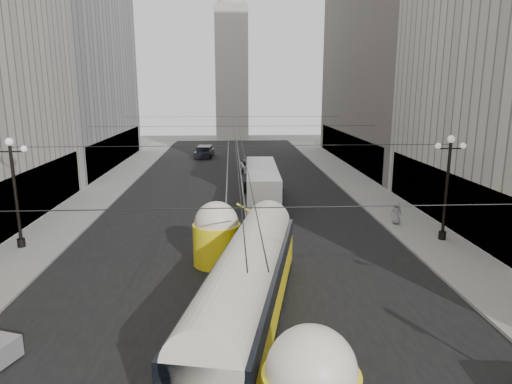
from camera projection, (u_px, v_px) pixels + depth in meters
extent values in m
cube|color=black|center=(235.00, 192.00, 41.50)|extent=(20.00, 85.00, 0.02)
cube|color=gray|center=(111.00, 185.00, 44.25)|extent=(4.00, 72.00, 0.15)
cube|color=gray|center=(354.00, 182.00, 45.53)|extent=(4.00, 72.00, 0.15)
cube|color=gray|center=(227.00, 192.00, 41.46)|extent=(0.12, 85.00, 0.04)
cube|color=gray|center=(243.00, 192.00, 41.54)|extent=(0.12, 85.00, 0.04)
cube|color=black|center=(36.00, 193.00, 32.03)|extent=(0.10, 18.00, 3.60)
cube|color=#999999|center=(58.00, 46.00, 52.43)|extent=(12.00, 28.00, 28.00)
cube|color=black|center=(118.00, 149.00, 55.40)|extent=(0.10, 25.20, 3.60)
cube|color=black|center=(439.00, 195.00, 31.58)|extent=(0.10, 18.00, 3.60)
cube|color=#514C47|center=(400.00, 30.00, 54.13)|extent=(12.00, 32.00, 32.00)
cube|color=black|center=(346.00, 148.00, 56.90)|extent=(0.10, 28.80, 3.60)
cube|color=#B2AFA8|center=(232.00, 73.00, 85.11)|extent=(6.00, 6.00, 24.00)
cylinder|color=black|center=(16.00, 197.00, 26.01)|extent=(0.18, 0.18, 6.00)
cylinder|color=black|center=(21.00, 243.00, 26.62)|extent=(0.44, 0.44, 0.50)
cylinder|color=black|center=(10.00, 152.00, 25.43)|extent=(1.60, 0.08, 0.08)
sphere|color=white|center=(9.00, 142.00, 25.31)|extent=(0.44, 0.44, 0.44)
sphere|color=white|center=(24.00, 149.00, 25.44)|extent=(0.36, 0.36, 0.36)
cylinder|color=black|center=(446.00, 192.00, 27.35)|extent=(0.18, 0.18, 6.00)
cylinder|color=black|center=(442.00, 235.00, 27.96)|extent=(0.44, 0.44, 0.50)
cylinder|color=black|center=(450.00, 148.00, 26.78)|extent=(1.60, 0.08, 0.08)
sphere|color=white|center=(451.00, 139.00, 26.66)|extent=(0.44, 0.44, 0.44)
sphere|color=white|center=(438.00, 146.00, 26.71)|extent=(0.36, 0.36, 0.36)
sphere|color=white|center=(463.00, 146.00, 26.79)|extent=(0.36, 0.36, 0.36)
cylinder|color=black|center=(242.00, 208.00, 12.42)|extent=(25.00, 0.03, 0.03)
cylinder|color=black|center=(236.00, 146.00, 26.05)|extent=(25.00, 0.03, 0.03)
cylinder|color=black|center=(234.00, 126.00, 39.69)|extent=(25.00, 0.03, 0.03)
cylinder|color=black|center=(233.00, 117.00, 53.32)|extent=(25.00, 0.03, 0.03)
cylinder|color=black|center=(234.00, 125.00, 43.63)|extent=(0.03, 72.00, 0.03)
cylinder|color=black|center=(238.00, 125.00, 43.65)|extent=(0.03, 72.00, 0.03)
cube|color=yellow|center=(247.00, 301.00, 17.96)|extent=(5.27, 13.78, 1.65)
cube|color=black|center=(247.00, 319.00, 18.13)|extent=(5.18, 13.38, 0.29)
cube|color=black|center=(247.00, 276.00, 17.72)|extent=(5.24, 13.59, 0.82)
cylinder|color=silver|center=(247.00, 269.00, 17.66)|extent=(4.94, 13.52, 2.23)
sphere|color=silver|center=(311.00, 371.00, 11.39)|extent=(2.32, 2.32, 2.32)
cylinder|color=yellow|center=(217.00, 244.00, 24.22)|extent=(2.52, 2.52, 2.23)
sphere|color=silver|center=(216.00, 223.00, 23.97)|extent=(2.32, 2.32, 2.32)
cube|color=#AAACAF|center=(262.00, 185.00, 37.24)|extent=(2.85, 11.83, 2.94)
cube|color=black|center=(262.00, 179.00, 37.13)|extent=(2.86, 11.42, 1.08)
cube|color=black|center=(267.00, 197.00, 31.49)|extent=(2.25, 0.18, 1.37)
cylinder|color=black|center=(249.00, 210.00, 33.56)|extent=(0.30, 0.98, 0.98)
cylinder|color=black|center=(282.00, 209.00, 33.69)|extent=(0.30, 0.98, 0.98)
cylinder|color=black|center=(245.00, 187.00, 41.23)|extent=(0.30, 0.98, 0.98)
cylinder|color=black|center=(272.00, 187.00, 41.36)|extent=(0.30, 0.98, 0.98)
cube|color=silver|center=(249.00, 167.00, 51.99)|extent=(2.01, 4.16, 0.71)
cube|color=black|center=(249.00, 163.00, 51.88)|extent=(1.65, 2.34, 0.68)
cylinder|color=black|center=(243.00, 171.00, 50.65)|extent=(0.22, 0.57, 0.57)
cylinder|color=black|center=(256.00, 171.00, 50.73)|extent=(0.22, 0.57, 0.57)
cylinder|color=black|center=(242.00, 167.00, 53.32)|extent=(0.22, 0.57, 0.57)
cylinder|color=black|center=(255.00, 167.00, 53.40)|extent=(0.22, 0.57, 0.57)
cube|color=black|center=(205.00, 154.00, 62.39)|extent=(2.54, 5.16, 0.88)
cube|color=black|center=(204.00, 149.00, 62.25)|extent=(2.07, 2.90, 0.83)
cylinder|color=black|center=(197.00, 157.00, 60.73)|extent=(0.22, 0.71, 0.71)
cylinder|color=black|center=(211.00, 157.00, 60.83)|extent=(0.22, 0.71, 0.71)
cylinder|color=black|center=(199.00, 153.00, 64.03)|extent=(0.22, 0.71, 0.71)
cylinder|color=black|center=(212.00, 153.00, 64.13)|extent=(0.22, 0.71, 0.71)
imported|color=gray|center=(396.00, 213.00, 31.04)|extent=(0.80, 0.54, 1.55)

